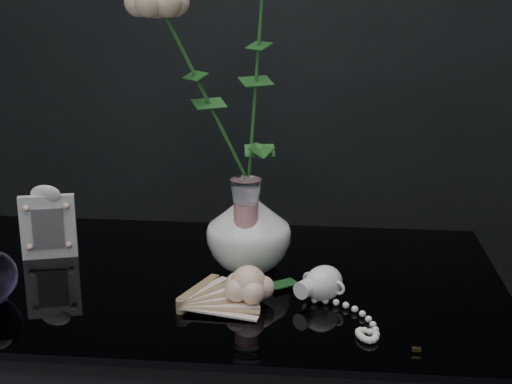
# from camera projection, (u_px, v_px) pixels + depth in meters

# --- Properties ---
(vase) EXTENTS (0.20, 0.20, 0.16)m
(vase) POSITION_uv_depth(u_px,v_px,m) (249.00, 226.00, 1.25)
(vase) COLOR white
(vase) RESTS_ON table
(wine_glass) EXTENTS (0.07, 0.07, 0.17)m
(wine_glass) POSITION_uv_depth(u_px,v_px,m) (246.00, 228.00, 1.21)
(wine_glass) COLOR white
(wine_glass) RESTS_ON table
(picture_frame) EXTENTS (0.12, 0.11, 0.14)m
(picture_frame) POSITION_uv_depth(u_px,v_px,m) (48.00, 222.00, 1.30)
(picture_frame) COLOR silver
(picture_frame) RESTS_ON table
(paper_fan) EXTENTS (0.29, 0.25, 0.03)m
(paper_fan) POSITION_uv_depth(u_px,v_px,m) (181.00, 305.00, 1.09)
(paper_fan) COLOR #F8E2C6
(paper_fan) RESTS_ON table
(loose_rose) EXTENTS (0.15, 0.19, 0.06)m
(loose_rose) POSITION_uv_depth(u_px,v_px,m) (248.00, 284.00, 1.12)
(loose_rose) COLOR #FFC1A4
(loose_rose) RESTS_ON table
(pearl_jar) EXTENTS (0.27, 0.28, 0.06)m
(pearl_jar) POSITION_uv_depth(u_px,v_px,m) (324.00, 282.00, 1.13)
(pearl_jar) COLOR white
(pearl_jar) RESTS_ON table
(roses) EXTENTS (0.26, 0.13, 0.47)m
(roses) POSITION_uv_depth(u_px,v_px,m) (225.00, 59.00, 1.17)
(roses) COLOR beige
(roses) RESTS_ON vase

